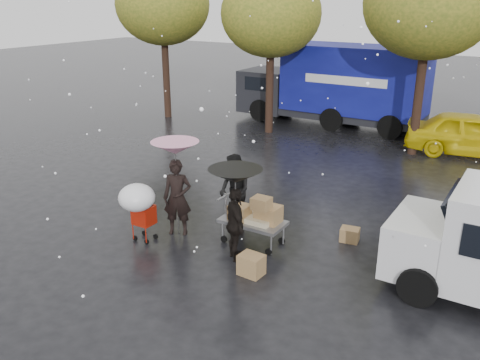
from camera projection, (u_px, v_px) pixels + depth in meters
The scene contains 13 objects.
ground at pixel (196, 243), 11.94m from camera, with size 90.00×90.00×0.00m, color black.
person_pink at pixel (177, 198), 12.14m from camera, with size 0.68×0.45×1.88m, color black.
person_middle at pixel (235, 190), 12.68m from camera, with size 0.89×0.69×1.82m, color black.
person_black at pixel (236, 225), 10.96m from camera, with size 0.98×0.41×1.67m, color black.
umbrella_pink at pixel (175, 148), 11.72m from camera, with size 1.13×1.13×2.33m.
umbrella_black at pixel (235, 176), 10.58m from camera, with size 1.16×1.16×2.11m.
vendor_cart at pixel (256, 216), 11.67m from camera, with size 1.52×0.80×1.27m.
shopping_cart at pixel (138, 201), 11.64m from camera, with size 0.84×0.84×1.46m.
blue_truck at pixel (336, 85), 22.30m from camera, with size 8.30×2.60×3.50m.
box_ground_near at pixel (251, 265), 10.55m from camera, with size 0.49×0.40×0.45m, color brown.
box_ground_far at pixel (350, 235), 12.00m from camera, with size 0.43×0.33×0.33m, color brown.
yellow_taxi at pixel (473, 134), 18.25m from camera, with size 1.86×4.61×1.57m, color yellow.
tree_row at pixel (345, 9), 18.44m from camera, with size 21.60×4.40×7.12m.
Camera 1 is at (6.51, -8.56, 5.50)m, focal length 38.00 mm.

